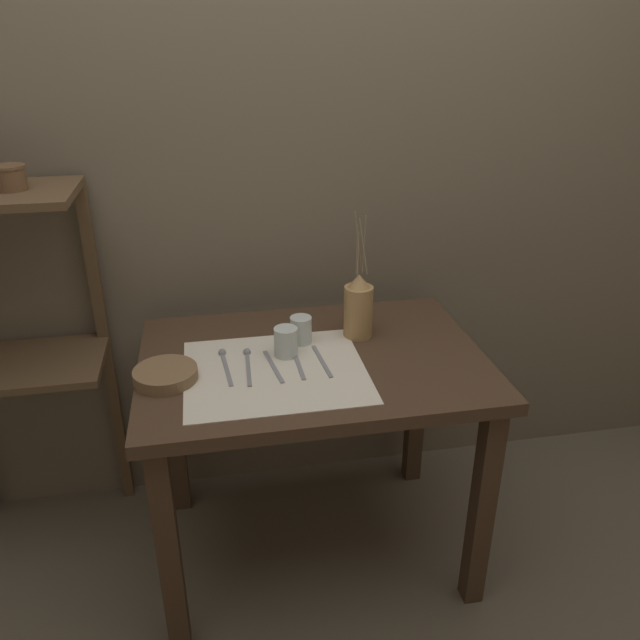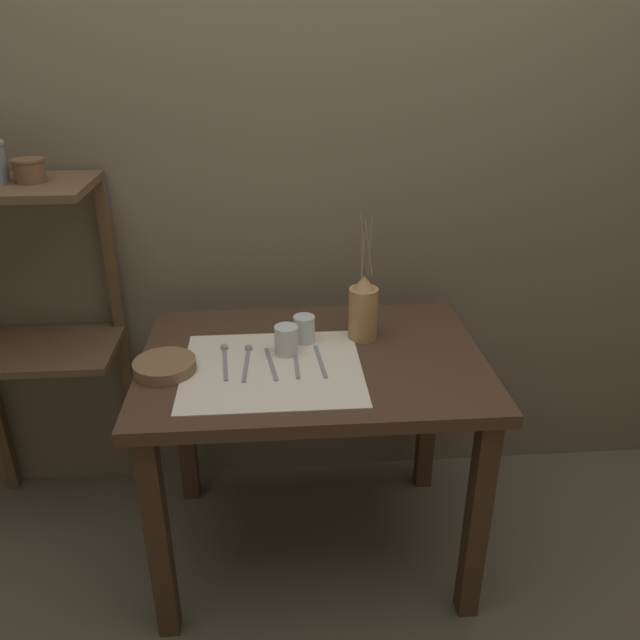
# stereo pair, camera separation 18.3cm
# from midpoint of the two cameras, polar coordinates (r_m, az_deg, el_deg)

# --- Properties ---
(ground_plane) EXTENTS (12.00, 12.00, 0.00)m
(ground_plane) POSITION_cam_midpoint_polar(r_m,az_deg,el_deg) (2.35, -2.94, -19.98)
(ground_plane) COLOR brown
(stone_wall_back) EXTENTS (7.00, 0.06, 2.40)m
(stone_wall_back) POSITION_cam_midpoint_polar(r_m,az_deg,el_deg) (2.18, -5.44, 12.81)
(stone_wall_back) COLOR #6B5E4C
(stone_wall_back) RESTS_ON ground_plane
(wooden_table) EXTENTS (1.03, 0.73, 0.76)m
(wooden_table) POSITION_cam_midpoint_polar(r_m,az_deg,el_deg) (1.94, -3.36, -6.47)
(wooden_table) COLOR #422D1E
(wooden_table) RESTS_ON ground_plane
(wooden_shelf_unit) EXTENTS (0.54, 0.34, 1.24)m
(wooden_shelf_unit) POSITION_cam_midpoint_polar(r_m,az_deg,el_deg) (2.21, -28.83, 0.91)
(wooden_shelf_unit) COLOR brown
(wooden_shelf_unit) RESTS_ON ground_plane
(linen_cloth) EXTENTS (0.52, 0.46, 0.00)m
(linen_cloth) POSITION_cam_midpoint_polar(r_m,az_deg,el_deg) (1.81, -7.01, -4.74)
(linen_cloth) COLOR beige
(linen_cloth) RESTS_ON wooden_table
(pitcher_with_flowers) EXTENTS (0.09, 0.09, 0.41)m
(pitcher_with_flowers) POSITION_cam_midpoint_polar(r_m,az_deg,el_deg) (1.96, 0.87, 1.09)
(pitcher_with_flowers) COLOR #A87F4C
(pitcher_with_flowers) RESTS_ON wooden_table
(wooden_bowl) EXTENTS (0.18, 0.18, 0.04)m
(wooden_bowl) POSITION_cam_midpoint_polar(r_m,az_deg,el_deg) (1.83, -16.77, -4.90)
(wooden_bowl) COLOR brown
(wooden_bowl) RESTS_ON wooden_table
(glass_tumbler_near) EXTENTS (0.07, 0.07, 0.09)m
(glass_tumbler_near) POSITION_cam_midpoint_polar(r_m,az_deg,el_deg) (1.87, -5.94, -2.06)
(glass_tumbler_near) COLOR silver
(glass_tumbler_near) RESTS_ON wooden_table
(glass_tumbler_far) EXTENTS (0.07, 0.07, 0.09)m
(glass_tumbler_far) POSITION_cam_midpoint_polar(r_m,az_deg,el_deg) (1.95, -4.45, -0.96)
(glass_tumbler_far) COLOR silver
(glass_tumbler_far) RESTS_ON wooden_table
(spoon_outer) EXTENTS (0.03, 0.21, 0.02)m
(spoon_outer) POSITION_cam_midpoint_polar(r_m,az_deg,el_deg) (1.89, -11.54, -3.59)
(spoon_outer) COLOR gray
(spoon_outer) RESTS_ON wooden_table
(spoon_inner) EXTENTS (0.03, 0.21, 0.02)m
(spoon_inner) POSITION_cam_midpoint_polar(r_m,az_deg,el_deg) (1.88, -9.43, -3.58)
(spoon_inner) COLOR gray
(spoon_inner) RESTS_ON wooden_table
(knife_center) EXTENTS (0.04, 0.20, 0.00)m
(knife_center) POSITION_cam_midpoint_polar(r_m,az_deg,el_deg) (1.83, -7.16, -4.31)
(knife_center) COLOR gray
(knife_center) RESTS_ON wooden_table
(fork_outer) EXTENTS (0.01, 0.20, 0.00)m
(fork_outer) POSITION_cam_midpoint_polar(r_m,az_deg,el_deg) (1.84, -4.88, -4.02)
(fork_outer) COLOR gray
(fork_outer) RESTS_ON wooden_table
(fork_inner) EXTENTS (0.03, 0.20, 0.00)m
(fork_inner) POSITION_cam_midpoint_polar(r_m,az_deg,el_deg) (1.85, -2.67, -3.84)
(fork_inner) COLOR gray
(fork_inner) RESTS_ON wooden_table
(metal_pot_small) EXTENTS (0.09, 0.09, 0.07)m
(metal_pot_small) POSITION_cam_midpoint_polar(r_m,az_deg,el_deg) (2.03, -28.96, 11.38)
(metal_pot_small) COLOR brown
(metal_pot_small) RESTS_ON wooden_shelf_unit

